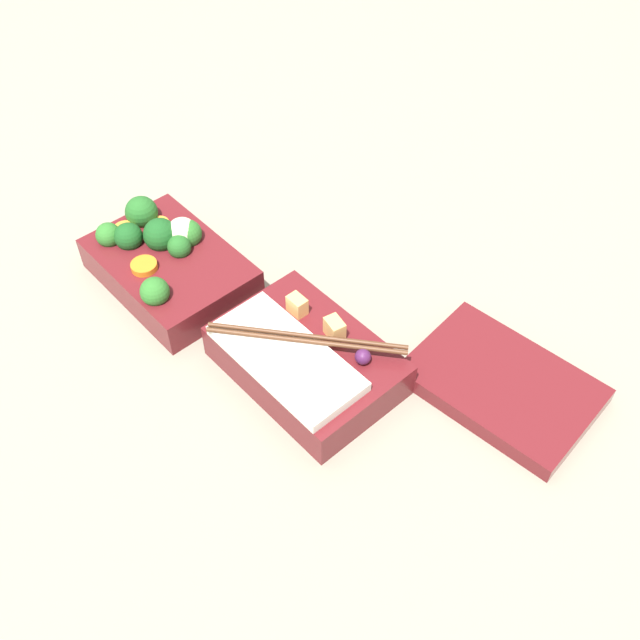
# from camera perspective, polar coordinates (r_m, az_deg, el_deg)

# --- Properties ---
(ground_plane) EXTENTS (3.00, 3.00, 0.00)m
(ground_plane) POSITION_cam_1_polar(r_m,az_deg,el_deg) (0.87, -6.71, 0.01)
(ground_plane) COLOR gray
(bento_tray_vegetable) EXTENTS (0.19, 0.13, 0.07)m
(bento_tray_vegetable) POSITION_cam_1_polar(r_m,az_deg,el_deg) (0.91, -11.62, 4.43)
(bento_tray_vegetable) COLOR maroon
(bento_tray_vegetable) RESTS_ON ground_plane
(bento_tray_rice) EXTENTS (0.19, 0.14, 0.06)m
(bento_tray_rice) POSITION_cam_1_polar(r_m,az_deg,el_deg) (0.79, -1.17, -3.01)
(bento_tray_rice) COLOR maroon
(bento_tray_rice) RESTS_ON ground_plane
(bento_lid) EXTENTS (0.20, 0.15, 0.02)m
(bento_lid) POSITION_cam_1_polar(r_m,az_deg,el_deg) (0.81, 13.71, -4.80)
(bento_lid) COLOR maroon
(bento_lid) RESTS_ON ground_plane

